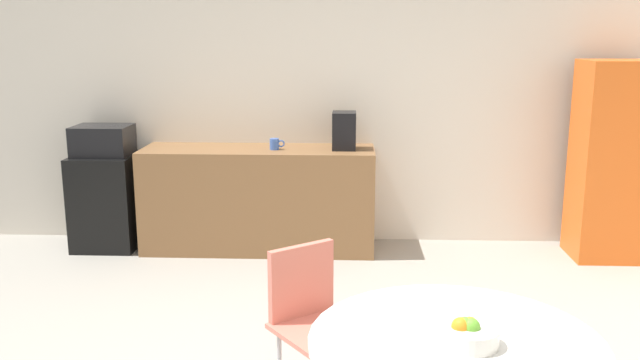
{
  "coord_description": "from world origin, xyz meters",
  "views": [
    {
      "loc": [
        0.34,
        -3.05,
        1.9
      ],
      "look_at": [
        0.16,
        1.2,
        0.95
      ],
      "focal_mm": 37.82,
      "sensor_mm": 36.0,
      "label": 1
    }
  ],
  "objects_px": {
    "fruit_bowl": "(469,333)",
    "coffee_maker": "(344,131)",
    "microwave": "(103,140)",
    "locker_cabinet": "(613,161)",
    "chair_coral": "(312,308)",
    "mini_fridge": "(107,201)",
    "mug_white": "(275,144)"
  },
  "relations": [
    {
      "from": "microwave",
      "to": "mug_white",
      "type": "xyz_separation_m",
      "value": [
        1.51,
        -0.05,
        -0.01
      ]
    },
    {
      "from": "fruit_bowl",
      "to": "locker_cabinet",
      "type": "bearing_deg",
      "value": 61.67
    },
    {
      "from": "chair_coral",
      "to": "microwave",
      "type": "bearing_deg",
      "value": 127.82
    },
    {
      "from": "mug_white",
      "to": "coffee_maker",
      "type": "distance_m",
      "value": 0.6
    },
    {
      "from": "mini_fridge",
      "to": "coffee_maker",
      "type": "relative_size",
      "value": 2.6
    },
    {
      "from": "chair_coral",
      "to": "fruit_bowl",
      "type": "relative_size",
      "value": 3.83
    },
    {
      "from": "chair_coral",
      "to": "fruit_bowl",
      "type": "bearing_deg",
      "value": -52.57
    },
    {
      "from": "chair_coral",
      "to": "locker_cabinet",
      "type": "bearing_deg",
      "value": 45.36
    },
    {
      "from": "locker_cabinet",
      "to": "chair_coral",
      "type": "height_order",
      "value": "locker_cabinet"
    },
    {
      "from": "microwave",
      "to": "fruit_bowl",
      "type": "relative_size",
      "value": 2.21
    },
    {
      "from": "microwave",
      "to": "coffee_maker",
      "type": "height_order",
      "value": "coffee_maker"
    },
    {
      "from": "mini_fridge",
      "to": "mug_white",
      "type": "bearing_deg",
      "value": -1.78
    },
    {
      "from": "coffee_maker",
      "to": "mini_fridge",
      "type": "bearing_deg",
      "value": 180.0
    },
    {
      "from": "locker_cabinet",
      "to": "fruit_bowl",
      "type": "xyz_separation_m",
      "value": [
        -1.75,
        -3.25,
        -0.04
      ]
    },
    {
      "from": "locker_cabinet",
      "to": "fruit_bowl",
      "type": "distance_m",
      "value": 3.69
    },
    {
      "from": "mini_fridge",
      "to": "coffee_maker",
      "type": "xyz_separation_m",
      "value": [
        2.1,
        0.0,
        0.64
      ]
    },
    {
      "from": "mini_fridge",
      "to": "fruit_bowl",
      "type": "height_order",
      "value": "fruit_bowl"
    },
    {
      "from": "fruit_bowl",
      "to": "coffee_maker",
      "type": "distance_m",
      "value": 3.39
    },
    {
      "from": "mini_fridge",
      "to": "chair_coral",
      "type": "distance_m",
      "value": 3.19
    },
    {
      "from": "mug_white",
      "to": "microwave",
      "type": "bearing_deg",
      "value": 178.22
    },
    {
      "from": "mini_fridge",
      "to": "microwave",
      "type": "height_order",
      "value": "microwave"
    },
    {
      "from": "microwave",
      "to": "locker_cabinet",
      "type": "relative_size",
      "value": 0.29
    },
    {
      "from": "microwave",
      "to": "fruit_bowl",
      "type": "distance_m",
      "value": 4.24
    },
    {
      "from": "microwave",
      "to": "mini_fridge",
      "type": "bearing_deg",
      "value": 0.0
    },
    {
      "from": "microwave",
      "to": "coffee_maker",
      "type": "bearing_deg",
      "value": 0.0
    },
    {
      "from": "microwave",
      "to": "locker_cabinet",
      "type": "bearing_deg",
      "value": -1.32
    },
    {
      "from": "mini_fridge",
      "to": "chair_coral",
      "type": "relative_size",
      "value": 1.0
    },
    {
      "from": "mini_fridge",
      "to": "coffee_maker",
      "type": "distance_m",
      "value": 2.19
    },
    {
      "from": "fruit_bowl",
      "to": "coffee_maker",
      "type": "height_order",
      "value": "coffee_maker"
    },
    {
      "from": "mug_white",
      "to": "chair_coral",
      "type": "bearing_deg",
      "value": -79.76
    },
    {
      "from": "mini_fridge",
      "to": "mug_white",
      "type": "height_order",
      "value": "mug_white"
    },
    {
      "from": "mini_fridge",
      "to": "locker_cabinet",
      "type": "xyz_separation_m",
      "value": [
        4.34,
        -0.1,
        0.42
      ]
    }
  ]
}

